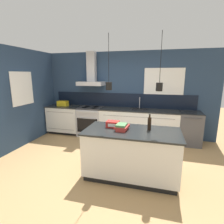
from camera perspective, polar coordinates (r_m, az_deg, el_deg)
name	(u,v)px	position (r m, az deg, el deg)	size (l,w,h in m)	color
ground_plane	(102,163)	(4.01, -3.20, -16.41)	(16.00, 16.00, 0.00)	tan
wall_back	(120,93)	(5.50, 2.54, 6.30)	(5.60, 2.45, 2.60)	navy
wall_left	(26,97)	(5.41, -26.28, 4.42)	(0.08, 3.80, 2.60)	navy
counter_run_left	(65,119)	(6.01, -14.98, -2.25)	(1.08, 0.64, 0.91)	black
counter_run_sink	(138,124)	(5.27, 8.58, -3.99)	(2.28, 0.64, 1.25)	black
oven_range	(91,121)	(5.62, -6.91, -2.99)	(0.75, 0.66, 0.91)	#B5B5BA
dishwasher	(190,128)	(5.32, 24.02, -4.86)	(0.58, 0.65, 0.91)	#4C4C51
kitchen_island	(131,153)	(3.42, 6.32, -13.21)	(1.75, 0.89, 0.91)	black
bottle_on_island	(149,123)	(3.30, 12.11, -3.65)	(0.07, 0.07, 0.30)	black
book_stack	(122,127)	(3.25, 3.27, -4.91)	(0.24, 0.33, 0.12)	#B2332D
red_supply_box	(113,124)	(3.42, 0.26, -3.97)	(0.24, 0.18, 0.12)	red
yellow_toolbox	(63,103)	(5.93, -15.78, 2.75)	(0.34, 0.18, 0.19)	gold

